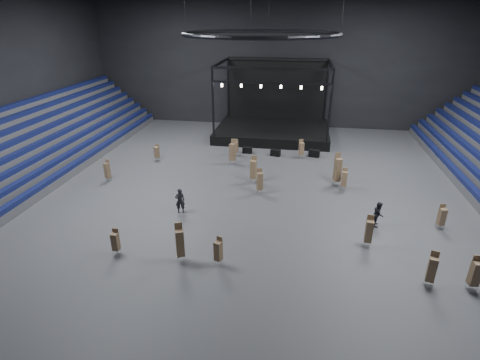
% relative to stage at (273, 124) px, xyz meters
% --- Properties ---
extents(floor, '(50.00, 50.00, 0.00)m').
position_rel_stage_xyz_m(floor, '(-0.00, -16.24, -1.45)').
color(floor, '#434345').
rests_on(floor, ground).
extents(wall_back, '(50.00, 0.20, 18.00)m').
position_rel_stage_xyz_m(wall_back, '(-0.00, 4.76, 7.55)').
color(wall_back, black).
rests_on(wall_back, ground).
extents(wall_front, '(50.00, 0.20, 18.00)m').
position_rel_stage_xyz_m(wall_front, '(-0.00, -37.24, 7.55)').
color(wall_front, black).
rests_on(wall_front, ground).
extents(bleachers_left, '(7.20, 40.00, 6.40)m').
position_rel_stage_xyz_m(bleachers_left, '(-22.94, -16.24, 0.28)').
color(bleachers_left, '#4C4C4F').
rests_on(bleachers_left, floor).
extents(stage, '(14.00, 10.00, 9.20)m').
position_rel_stage_xyz_m(stage, '(0.00, 0.00, 0.00)').
color(stage, black).
rests_on(stage, floor).
extents(truss_ring, '(12.30, 12.30, 5.15)m').
position_rel_stage_xyz_m(truss_ring, '(-0.00, -16.24, 11.55)').
color(truss_ring, black).
rests_on(truss_ring, ceiling).
extents(flight_case_left, '(1.08, 0.58, 0.70)m').
position_rel_stage_xyz_m(flight_case_left, '(-2.24, -7.57, -1.10)').
color(flight_case_left, black).
rests_on(flight_case_left, floor).
extents(flight_case_mid, '(1.16, 0.76, 0.71)m').
position_rel_stage_xyz_m(flight_case_mid, '(0.97, -7.96, -1.09)').
color(flight_case_mid, black).
rests_on(flight_case_mid, floor).
extents(flight_case_right, '(1.27, 0.81, 0.78)m').
position_rel_stage_xyz_m(flight_case_right, '(5.20, -7.51, -1.06)').
color(flight_case_right, black).
rests_on(flight_case_right, floor).
extents(chair_stack_0, '(0.56, 0.56, 2.27)m').
position_rel_stage_xyz_m(chair_stack_0, '(11.36, -28.22, -0.27)').
color(chair_stack_0, silver).
rests_on(chair_stack_0, floor).
extents(chair_stack_1, '(0.49, 0.49, 2.32)m').
position_rel_stage_xyz_m(chair_stack_1, '(8.43, -24.63, -0.24)').
color(chair_stack_1, silver).
rests_on(chair_stack_1, floor).
extents(chair_stack_2, '(0.48, 0.48, 2.09)m').
position_rel_stage_xyz_m(chair_stack_2, '(7.61, -15.79, -0.34)').
color(chair_stack_2, silver).
rests_on(chair_stack_2, floor).
extents(chair_stack_3, '(0.61, 0.61, 2.33)m').
position_rel_stage_xyz_m(chair_stack_3, '(0.32, -17.73, -0.23)').
color(chair_stack_3, silver).
rests_on(chair_stack_3, floor).
extents(chair_stack_4, '(0.66, 0.66, 2.67)m').
position_rel_stage_xyz_m(chair_stack_4, '(-3.48, -28.22, -0.08)').
color(chair_stack_4, silver).
rests_on(chair_stack_4, floor).
extents(chair_stack_5, '(0.61, 0.61, 2.09)m').
position_rel_stage_xyz_m(chair_stack_5, '(3.75, -8.22, -0.33)').
color(chair_stack_5, silver).
rests_on(chair_stack_5, floor).
extents(chair_stack_6, '(0.55, 0.55, 1.84)m').
position_rel_stage_xyz_m(chair_stack_6, '(-11.40, -11.50, -0.46)').
color(chair_stack_6, silver).
rests_on(chair_stack_6, floor).
extents(chair_stack_7, '(0.55, 0.55, 1.96)m').
position_rel_stage_xyz_m(chair_stack_7, '(-1.04, -28.23, -0.42)').
color(chair_stack_7, silver).
rests_on(chair_stack_7, floor).
extents(chair_stack_8, '(0.57, 0.57, 2.59)m').
position_rel_stage_xyz_m(chair_stack_8, '(-0.53, -15.43, -0.11)').
color(chair_stack_8, silver).
rests_on(chair_stack_8, floor).
extents(chair_stack_9, '(0.53, 0.53, 2.23)m').
position_rel_stage_xyz_m(chair_stack_9, '(13.64, -28.22, -0.27)').
color(chair_stack_9, silver).
rests_on(chair_stack_9, floor).
extents(chair_stack_10, '(0.54, 0.54, 1.90)m').
position_rel_stage_xyz_m(chair_stack_10, '(-3.37, -8.67, -0.43)').
color(chair_stack_10, silver).
rests_on(chair_stack_10, floor).
extents(chair_stack_11, '(0.54, 0.54, 2.15)m').
position_rel_stage_xyz_m(chair_stack_11, '(-14.00, -17.36, -0.33)').
color(chair_stack_11, silver).
rests_on(chair_stack_11, floor).
extents(chair_stack_12, '(0.53, 0.53, 1.94)m').
position_rel_stage_xyz_m(chair_stack_12, '(14.00, -21.42, -0.41)').
color(chair_stack_12, silver).
rests_on(chair_stack_12, floor).
extents(chair_stack_13, '(0.69, 0.69, 2.68)m').
position_rel_stage_xyz_m(chair_stack_13, '(-3.26, -11.20, -0.06)').
color(chair_stack_13, silver).
rests_on(chair_stack_13, floor).
extents(chair_stack_14, '(0.43, 0.43, 1.85)m').
position_rel_stage_xyz_m(chair_stack_14, '(-7.83, -28.23, -0.46)').
color(chair_stack_14, silver).
rests_on(chair_stack_14, floor).
extents(chair_stack_15, '(0.71, 0.71, 3.13)m').
position_rel_stage_xyz_m(chair_stack_15, '(7.06, -14.83, 0.13)').
color(chair_stack_15, silver).
rests_on(chair_stack_15, floor).
extents(man_center, '(0.89, 0.75, 2.06)m').
position_rel_stage_xyz_m(man_center, '(-5.45, -22.10, -0.42)').
color(man_center, black).
rests_on(man_center, floor).
extents(crew_member, '(0.90, 1.06, 1.90)m').
position_rel_stage_xyz_m(crew_member, '(9.56, -21.66, -0.50)').
color(crew_member, black).
rests_on(crew_member, floor).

